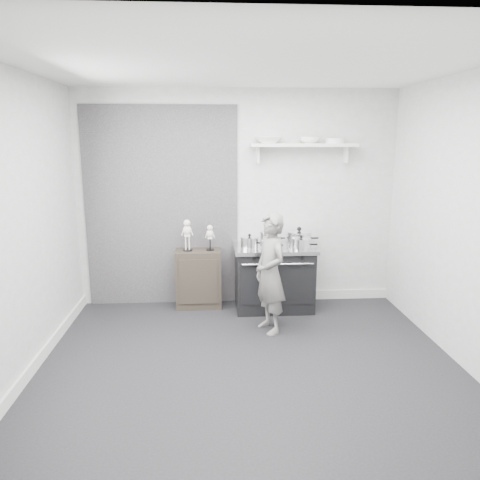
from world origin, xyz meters
name	(u,v)px	position (x,y,z in m)	size (l,w,h in m)	color
ground	(249,364)	(0.00, 0.00, 0.00)	(4.00, 4.00, 0.00)	black
room_shell	(238,191)	(-0.09, 0.15, 1.64)	(4.02, 3.62, 2.71)	#AAAAA8
wall_shelf	(303,146)	(0.80, 1.68, 2.01)	(1.30, 0.26, 0.24)	silver
stove	(274,278)	(0.44, 1.48, 0.40)	(1.00, 0.62, 0.80)	black
side_cabinet	(199,279)	(-0.50, 1.61, 0.37)	(0.56, 0.33, 0.73)	black
child	(270,274)	(0.30, 0.78, 0.66)	(0.48, 0.32, 1.33)	slate
pot_front_left	(250,242)	(0.12, 1.40, 0.87)	(0.30, 0.22, 0.18)	silver
pot_back_left	(269,238)	(0.38, 1.61, 0.89)	(0.32, 0.24, 0.21)	silver
pot_back_right	(299,238)	(0.76, 1.58, 0.89)	(0.41, 0.32, 0.22)	silver
pot_front_right	(301,244)	(0.73, 1.29, 0.87)	(0.31, 0.22, 0.18)	silver
pot_front_center	(268,245)	(0.34, 1.32, 0.86)	(0.28, 0.19, 0.15)	silver
skeleton_full	(187,233)	(-0.63, 1.61, 0.96)	(0.13, 0.08, 0.45)	silver
skeleton_torso	(210,236)	(-0.35, 1.61, 0.92)	(0.10, 0.07, 0.37)	silver
bowl_large	(268,140)	(0.37, 1.67, 2.08)	(0.33, 0.33, 0.08)	white
bowl_small	(310,140)	(0.88, 1.67, 2.08)	(0.24, 0.24, 0.08)	white
plate_stack	(335,141)	(1.19, 1.67, 2.07)	(0.24, 0.24, 0.06)	silver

